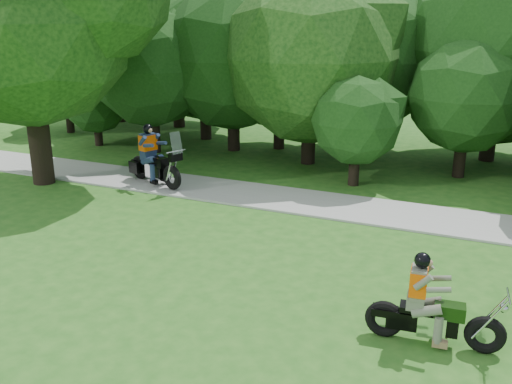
% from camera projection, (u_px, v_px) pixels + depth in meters
% --- Properties ---
extents(ground, '(100.00, 100.00, 0.00)m').
position_uv_depth(ground, '(262.00, 372.00, 8.77)').
color(ground, '#26601B').
rests_on(ground, ground).
extents(walkway, '(60.00, 2.20, 0.06)m').
position_uv_depth(walkway, '(376.00, 212.00, 15.73)').
color(walkway, '#A0A09B').
rests_on(walkway, ground).
extents(tree_line, '(41.13, 11.73, 7.90)m').
position_uv_depth(tree_line, '(424.00, 59.00, 20.33)').
color(tree_line, black).
rests_on(tree_line, ground).
extents(chopper_motorcycle, '(2.26, 0.66, 1.62)m').
position_uv_depth(chopper_motorcycle, '(428.00, 311.00, 9.36)').
color(chopper_motorcycle, black).
rests_on(chopper_motorcycle, ground).
extents(touring_motorcycle, '(2.41, 1.36, 1.90)m').
position_uv_depth(touring_motorcycle, '(152.00, 162.00, 18.05)').
color(touring_motorcycle, black).
rests_on(touring_motorcycle, walkway).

